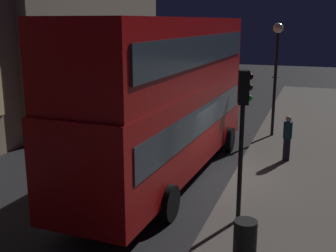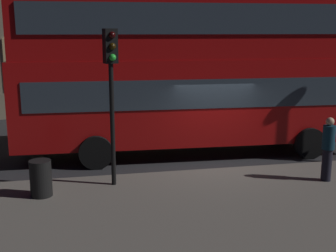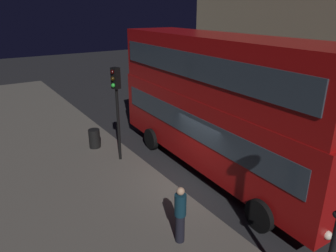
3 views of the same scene
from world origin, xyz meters
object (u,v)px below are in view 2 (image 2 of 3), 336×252
pedestrian (328,148)px  litter_bin (41,178)px  traffic_light_near_kerb (111,75)px  double_decker_bus (188,64)px

pedestrian → litter_bin: bearing=113.8°
litter_bin → traffic_light_near_kerb: bearing=14.0°
double_decker_bus → litter_bin: bearing=-140.2°
double_decker_bus → traffic_light_near_kerb: 4.08m
traffic_light_near_kerb → pedestrian: (5.65, -0.81, -1.99)m
pedestrian → litter_bin: size_ratio=1.93×
traffic_light_near_kerb → pedestrian: size_ratio=2.31×
litter_bin → pedestrian: bearing=-2.7°
double_decker_bus → pedestrian: double_decker_bus is taller
traffic_light_near_kerb → double_decker_bus: bearing=31.9°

